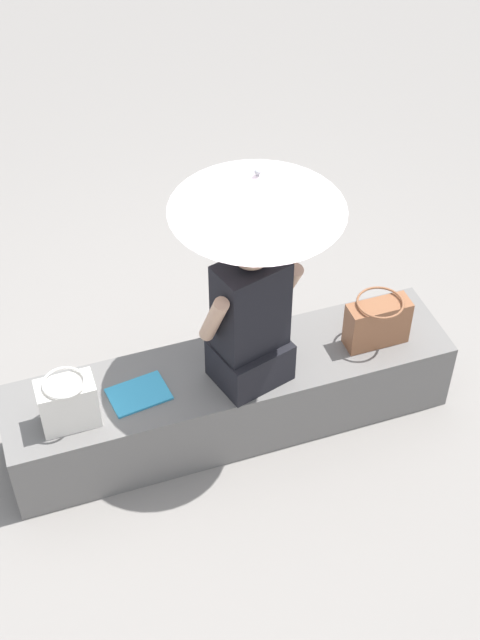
# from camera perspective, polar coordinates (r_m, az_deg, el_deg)

# --- Properties ---
(ground_plane) EXTENTS (14.00, 14.00, 0.00)m
(ground_plane) POSITION_cam_1_polar(r_m,az_deg,el_deg) (4.65, -0.61, -6.66)
(ground_plane) COLOR gray
(stone_bench) EXTENTS (2.26, 0.51, 0.41)m
(stone_bench) POSITION_cam_1_polar(r_m,az_deg,el_deg) (4.49, -0.63, -4.96)
(stone_bench) COLOR slate
(stone_bench) RESTS_ON ground
(person_seated) EXTENTS (0.51, 0.36, 0.90)m
(person_seated) POSITION_cam_1_polar(r_m,az_deg,el_deg) (4.03, 0.70, 0.15)
(person_seated) COLOR black
(person_seated) RESTS_ON stone_bench
(parasol) EXTENTS (0.76, 0.76, 1.16)m
(parasol) POSITION_cam_1_polar(r_m,az_deg,el_deg) (3.67, 1.14, 8.28)
(parasol) COLOR #B7B7BC
(parasol) RESTS_ON stone_bench
(handbag_black) EXTENTS (0.26, 0.20, 0.27)m
(handbag_black) POSITION_cam_1_polar(r_m,az_deg,el_deg) (4.08, -11.12, -5.30)
(handbag_black) COLOR silver
(handbag_black) RESTS_ON stone_bench
(tote_bag_canvas) EXTENTS (0.32, 0.24, 0.27)m
(tote_bag_canvas) POSITION_cam_1_polar(r_m,az_deg,el_deg) (4.43, 8.91, -0.13)
(tote_bag_canvas) COLOR brown
(tote_bag_canvas) RESTS_ON stone_bench
(magazine) EXTENTS (0.30, 0.24, 0.01)m
(magazine) POSITION_cam_1_polar(r_m,az_deg,el_deg) (4.24, -6.59, -4.79)
(magazine) COLOR #339ED1
(magazine) RESTS_ON stone_bench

